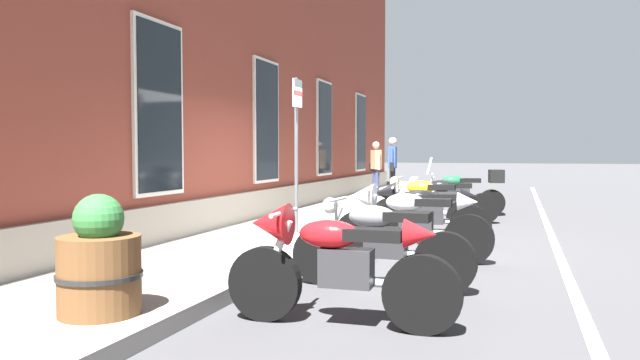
{
  "coord_description": "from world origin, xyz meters",
  "views": [
    {
      "loc": [
        -9.39,
        -2.62,
        1.47
      ],
      "look_at": [
        0.77,
        0.75,
        0.96
      ],
      "focal_mm": 33.51,
      "sensor_mm": 36.0,
      "label": 1
    }
  ],
  "objects_px": {
    "motorcycle_black_sport": "(421,210)",
    "pedestrian_tan_coat": "(376,166)",
    "motorcycle_white_sport": "(406,219)",
    "motorcycle_yellow_naked": "(425,206)",
    "motorcycle_green_touring": "(463,191)",
    "pedestrian_blue_top": "(392,164)",
    "motorcycle_red_sport": "(332,260)",
    "motorcycle_black_naked": "(445,200)",
    "barrel_planter": "(99,265)",
    "parking_sign": "(297,133)",
    "motorcycle_grey_naked": "(380,244)"
  },
  "relations": [
    {
      "from": "motorcycle_black_sport",
      "to": "pedestrian_tan_coat",
      "type": "bearing_deg",
      "value": 17.9
    },
    {
      "from": "motorcycle_white_sport",
      "to": "motorcycle_yellow_naked",
      "type": "bearing_deg",
      "value": 3.47
    },
    {
      "from": "motorcycle_green_touring",
      "to": "pedestrian_blue_top",
      "type": "relative_size",
      "value": 1.24
    },
    {
      "from": "motorcycle_white_sport",
      "to": "motorcycle_black_sport",
      "type": "xyz_separation_m",
      "value": [
        1.41,
        0.02,
        -0.02
      ]
    },
    {
      "from": "motorcycle_green_touring",
      "to": "pedestrian_blue_top",
      "type": "bearing_deg",
      "value": 42.51
    },
    {
      "from": "motorcycle_red_sport",
      "to": "motorcycle_black_naked",
      "type": "xyz_separation_m",
      "value": [
        7.73,
        -0.04,
        -0.08
      ]
    },
    {
      "from": "motorcycle_yellow_naked",
      "to": "pedestrian_tan_coat",
      "type": "distance_m",
      "value": 6.91
    },
    {
      "from": "motorcycle_white_sport",
      "to": "motorcycle_green_touring",
      "type": "distance_m",
      "value": 6.13
    },
    {
      "from": "motorcycle_black_sport",
      "to": "motorcycle_green_touring",
      "type": "relative_size",
      "value": 0.94
    },
    {
      "from": "motorcycle_yellow_naked",
      "to": "barrel_planter",
      "type": "bearing_deg",
      "value": 166.87
    },
    {
      "from": "motorcycle_green_touring",
      "to": "parking_sign",
      "type": "xyz_separation_m",
      "value": [
        -5.11,
        2.18,
        1.21
      ]
    },
    {
      "from": "motorcycle_yellow_naked",
      "to": "motorcycle_black_naked",
      "type": "bearing_deg",
      "value": -5.74
    },
    {
      "from": "motorcycle_grey_naked",
      "to": "motorcycle_green_touring",
      "type": "bearing_deg",
      "value": -1.42
    },
    {
      "from": "motorcycle_grey_naked",
      "to": "barrel_planter",
      "type": "xyz_separation_m",
      "value": [
        -2.26,
        1.8,
        0.08
      ]
    },
    {
      "from": "motorcycle_yellow_naked",
      "to": "motorcycle_black_naked",
      "type": "height_order",
      "value": "motorcycle_yellow_naked"
    },
    {
      "from": "motorcycle_black_naked",
      "to": "barrel_planter",
      "type": "height_order",
      "value": "barrel_planter"
    },
    {
      "from": "motorcycle_yellow_naked",
      "to": "pedestrian_blue_top",
      "type": "bearing_deg",
      "value": 17.2
    },
    {
      "from": "motorcycle_red_sport",
      "to": "motorcycle_black_sport",
      "type": "bearing_deg",
      "value": -0.4
    },
    {
      "from": "motorcycle_grey_naked",
      "to": "motorcycle_green_touring",
      "type": "height_order",
      "value": "motorcycle_green_touring"
    },
    {
      "from": "motorcycle_grey_naked",
      "to": "motorcycle_black_naked",
      "type": "distance_m",
      "value": 6.26
    },
    {
      "from": "motorcycle_yellow_naked",
      "to": "motorcycle_black_sport",
      "type": "bearing_deg",
      "value": -174.01
    },
    {
      "from": "motorcycle_red_sport",
      "to": "barrel_planter",
      "type": "distance_m",
      "value": 1.89
    },
    {
      "from": "motorcycle_yellow_naked",
      "to": "parking_sign",
      "type": "relative_size",
      "value": 0.79
    },
    {
      "from": "motorcycle_black_naked",
      "to": "pedestrian_blue_top",
      "type": "relative_size",
      "value": 1.25
    },
    {
      "from": "barrel_planter",
      "to": "motorcycle_white_sport",
      "type": "bearing_deg",
      "value": -23.94
    },
    {
      "from": "pedestrian_blue_top",
      "to": "motorcycle_black_sport",
      "type": "bearing_deg",
      "value": -165.04
    },
    {
      "from": "motorcycle_green_touring",
      "to": "barrel_planter",
      "type": "xyz_separation_m",
      "value": [
        -10.13,
        2.0,
        -0.0
      ]
    },
    {
      "from": "pedestrian_blue_top",
      "to": "motorcycle_yellow_naked",
      "type": "bearing_deg",
      "value": -162.8
    },
    {
      "from": "pedestrian_tan_coat",
      "to": "parking_sign",
      "type": "relative_size",
      "value": 0.65
    },
    {
      "from": "motorcycle_red_sport",
      "to": "parking_sign",
      "type": "relative_size",
      "value": 0.81
    },
    {
      "from": "motorcycle_white_sport",
      "to": "pedestrian_tan_coat",
      "type": "xyz_separation_m",
      "value": [
        9.32,
        2.58,
        0.5
      ]
    },
    {
      "from": "motorcycle_white_sport",
      "to": "barrel_planter",
      "type": "xyz_separation_m",
      "value": [
        -4.0,
        1.78,
        -0.0
      ]
    },
    {
      "from": "motorcycle_white_sport",
      "to": "pedestrian_tan_coat",
      "type": "distance_m",
      "value": 9.68
    },
    {
      "from": "pedestrian_blue_top",
      "to": "pedestrian_tan_coat",
      "type": "distance_m",
      "value": 1.11
    },
    {
      "from": "pedestrian_tan_coat",
      "to": "motorcycle_black_sport",
      "type": "bearing_deg",
      "value": -162.1
    },
    {
      "from": "motorcycle_black_sport",
      "to": "motorcycle_yellow_naked",
      "type": "height_order",
      "value": "motorcycle_yellow_naked"
    },
    {
      "from": "pedestrian_tan_coat",
      "to": "motorcycle_red_sport",
      "type": "bearing_deg",
      "value": -168.62
    },
    {
      "from": "motorcycle_red_sport",
      "to": "motorcycle_black_sport",
      "type": "xyz_separation_m",
      "value": [
        4.63,
        -0.03,
        -0.01
      ]
    },
    {
      "from": "motorcycle_yellow_naked",
      "to": "barrel_planter",
      "type": "height_order",
      "value": "barrel_planter"
    },
    {
      "from": "motorcycle_yellow_naked",
      "to": "pedestrian_tan_coat",
      "type": "bearing_deg",
      "value": 20.42
    },
    {
      "from": "motorcycle_green_touring",
      "to": "pedestrian_tan_coat",
      "type": "relative_size",
      "value": 1.32
    },
    {
      "from": "pedestrian_blue_top",
      "to": "motorcycle_red_sport",
      "type": "bearing_deg",
      "value": -171.0
    },
    {
      "from": "motorcycle_black_sport",
      "to": "motorcycle_green_touring",
      "type": "bearing_deg",
      "value": -2.93
    },
    {
      "from": "motorcycle_black_naked",
      "to": "pedestrian_tan_coat",
      "type": "bearing_deg",
      "value": 28.09
    },
    {
      "from": "motorcycle_yellow_naked",
      "to": "pedestrian_tan_coat",
      "type": "relative_size",
      "value": 1.22
    },
    {
      "from": "motorcycle_green_touring",
      "to": "parking_sign",
      "type": "bearing_deg",
      "value": 156.88
    },
    {
      "from": "motorcycle_grey_naked",
      "to": "motorcycle_yellow_naked",
      "type": "xyz_separation_m",
      "value": [
        4.61,
        0.2,
        0.01
      ]
    },
    {
      "from": "pedestrian_blue_top",
      "to": "motorcycle_white_sport",
      "type": "bearing_deg",
      "value": -167.32
    },
    {
      "from": "motorcycle_black_sport",
      "to": "pedestrian_blue_top",
      "type": "xyz_separation_m",
      "value": [
        7.03,
        1.88,
        0.58
      ]
    },
    {
      "from": "motorcycle_black_naked",
      "to": "parking_sign",
      "type": "height_order",
      "value": "parking_sign"
    }
  ]
}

